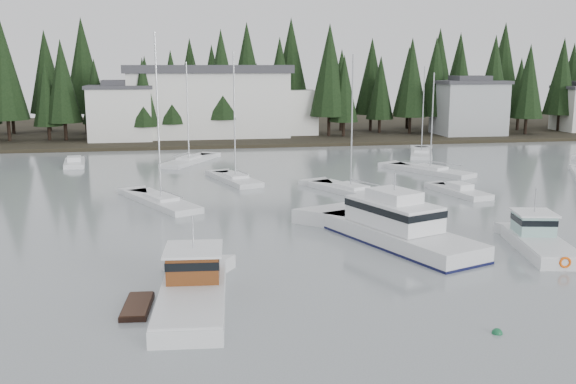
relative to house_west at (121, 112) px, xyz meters
The scene contains 17 objects.
far_shore_land 25.88m from the house_west, 45.00° to the left, with size 240.00×54.00×1.00m, color black.
conifer_treeline 19.87m from the house_west, 21.25° to the left, with size 200.00×22.00×20.00m, color black, non-canonical shape.
house_west is the anchor object (origin of this frame).
house_east_a 54.01m from the house_west, ahead, with size 10.60×8.48×9.25m.
harbor_inn 15.45m from the house_west, 12.52° to the left, with size 29.50×11.50×10.90m.
lobster_boat_brown 68.23m from the house_west, 82.86° to the right, with size 5.29×9.56×4.61m.
cabin_cruiser_center 62.99m from the house_west, 69.59° to the right, with size 8.03×12.92×5.31m.
lobster_boat_teal 69.06m from the house_west, 64.13° to the right, with size 4.16×8.02×4.25m.
sailboat_1 43.85m from the house_west, 26.53° to the right, with size 6.13×10.50×11.76m.
sailboat_4 48.10m from the house_west, 43.48° to the right, with size 7.22×10.06×11.16m.
sailboat_5 23.70m from the house_west, 66.29° to the right, with size 6.95×10.05×12.30m.
sailboat_7 37.65m from the house_west, 68.64° to the right, with size 4.85×8.70×13.21m.
sailboat_9 48.47m from the house_west, 61.00° to the right, with size 6.44×9.57×12.86m.
sailboat_10 44.97m from the house_west, 81.55° to the right, with size 6.76×10.32×14.50m.
runabout_1 55.49m from the house_west, 53.57° to the right, with size 3.63×7.05×1.42m.
runabout_3 21.80m from the house_west, 100.17° to the right, with size 2.93×6.48×1.42m.
mooring_buoy_green 76.57m from the house_west, 73.75° to the right, with size 0.47×0.47×0.47m, color #145933.
Camera 1 is at (-9.91, -18.36, 11.35)m, focal length 40.00 mm.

